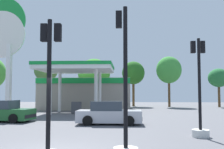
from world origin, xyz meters
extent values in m
cube|color=gray|center=(-2.27, 23.03, 1.83)|extent=(10.59, 5.55, 3.66)
cube|color=#148C38|center=(-2.27, 20.21, 3.31)|extent=(10.59, 0.12, 0.60)
cube|color=white|center=(-2.27, 16.72, 4.26)|extent=(7.02, 6.48, 0.35)
cube|color=#148C38|center=(-2.27, 16.72, 4.59)|extent=(7.12, 6.58, 0.30)
cylinder|color=silver|center=(-4.38, 14.93, 2.04)|extent=(0.32, 0.32, 4.09)
cylinder|color=silver|center=(-0.17, 14.93, 2.04)|extent=(0.32, 0.32, 4.09)
cylinder|color=silver|center=(-4.38, 18.50, 2.04)|extent=(0.32, 0.32, 4.09)
cylinder|color=silver|center=(-0.17, 18.50, 2.04)|extent=(0.32, 0.32, 4.09)
cube|color=#4C4C51|center=(-2.27, 16.72, 0.55)|extent=(0.90, 0.60, 1.10)
cube|color=white|center=(-9.08, 16.75, 3.40)|extent=(0.40, 0.56, 6.79)
cylinder|color=white|center=(-9.92, 16.75, 7.87)|extent=(4.76, 0.22, 4.76)
cylinder|color=#198C38|center=(-9.92, 16.77, 9.29)|extent=(4.76, 0.22, 4.76)
cube|color=white|center=(-9.92, 16.81, 8.58)|extent=(4.38, 0.08, 0.86)
cylinder|color=black|center=(-4.66, 9.98, 0.31)|extent=(0.65, 0.29, 0.63)
cylinder|color=black|center=(-4.87, 8.30, 0.31)|extent=(0.65, 0.29, 0.63)
cube|color=#1E5928|center=(-6.04, 9.30, 0.52)|extent=(4.32, 2.23, 0.75)
cube|color=#2D3842|center=(-6.18, 9.32, 1.17)|extent=(2.14, 1.77, 0.63)
cube|color=black|center=(-4.02, 9.05, 0.41)|extent=(0.32, 1.65, 0.24)
cylinder|color=black|center=(2.75, 8.98, 0.31)|extent=(0.63, 0.22, 0.62)
cylinder|color=black|center=(2.74, 7.30, 0.31)|extent=(0.63, 0.22, 0.62)
cylinder|color=black|center=(0.21, 9.00, 0.31)|extent=(0.63, 0.22, 0.62)
cylinder|color=black|center=(0.20, 7.32, 0.31)|extent=(0.63, 0.22, 0.62)
cube|color=#B2B2BA|center=(1.47, 8.15, 0.52)|extent=(4.12, 1.75, 0.74)
cube|color=#2D3842|center=(1.33, 8.15, 1.16)|extent=(1.97, 1.54, 0.62)
cube|color=black|center=(3.49, 8.13, 0.41)|extent=(0.13, 1.63, 0.23)
cylinder|color=silver|center=(5.95, 3.58, 0.17)|extent=(0.79, 0.79, 0.34)
cylinder|color=black|center=(5.95, 3.58, 2.46)|extent=(0.14, 0.14, 4.24)
cube|color=black|center=(5.73, 3.74, 4.19)|extent=(0.21, 0.20, 0.57)
sphere|color=red|center=(5.73, 3.86, 4.37)|extent=(0.15, 0.15, 0.15)
sphere|color=#D89E0C|center=(5.73, 3.86, 4.19)|extent=(0.15, 0.15, 0.15)
sphere|color=green|center=(5.73, 3.86, 4.01)|extent=(0.15, 0.15, 0.15)
cube|color=black|center=(6.17, 3.74, 4.19)|extent=(0.21, 0.20, 0.57)
sphere|color=red|center=(6.17, 3.86, 4.37)|extent=(0.15, 0.15, 0.15)
sphere|color=#D89E0C|center=(6.17, 3.86, 4.19)|extent=(0.15, 0.15, 0.15)
sphere|color=green|center=(6.17, 3.86, 4.01)|extent=(0.15, 0.15, 0.15)
cylinder|color=black|center=(2.53, -0.17, 2.59)|extent=(0.14, 0.14, 4.65)
cube|color=black|center=(2.31, -0.01, 4.53)|extent=(0.21, 0.20, 0.57)
sphere|color=red|center=(2.31, 0.11, 4.71)|extent=(0.15, 0.15, 0.15)
sphere|color=#D89E0C|center=(2.31, 0.11, 4.53)|extent=(0.15, 0.15, 0.15)
sphere|color=green|center=(2.31, 0.11, 4.35)|extent=(0.15, 0.15, 0.15)
cylinder|color=black|center=(0.15, -0.78, 2.31)|extent=(0.14, 0.14, 4.08)
cube|color=black|center=(-0.07, -0.62, 3.96)|extent=(0.21, 0.20, 0.57)
sphere|color=red|center=(-0.07, -0.50, 4.14)|extent=(0.15, 0.15, 0.15)
sphere|color=#D89E0C|center=(-0.07, -0.50, 3.96)|extent=(0.15, 0.15, 0.15)
sphere|color=green|center=(-0.07, -0.50, 3.78)|extent=(0.15, 0.15, 0.15)
cube|color=black|center=(0.37, -0.62, 3.96)|extent=(0.21, 0.20, 0.57)
sphere|color=red|center=(0.37, -0.50, 4.14)|extent=(0.15, 0.15, 0.15)
sphere|color=#D89E0C|center=(0.37, -0.50, 3.96)|extent=(0.15, 0.15, 0.15)
sphere|color=green|center=(0.37, -0.50, 3.78)|extent=(0.15, 0.15, 0.15)
cylinder|color=brown|center=(-8.68, 27.59, 1.88)|extent=(0.25, 0.25, 3.77)
ellipsoid|color=#426933|center=(-8.68, 27.59, 4.98)|extent=(3.24, 3.24, 2.74)
cylinder|color=brown|center=(-2.03, 28.86, 1.49)|extent=(0.36, 0.36, 2.99)
ellipsoid|color=#3B922C|center=(-2.03, 28.86, 4.72)|extent=(4.62, 4.62, 4.22)
cylinder|color=brown|center=(3.64, 29.52, 1.81)|extent=(0.35, 0.35, 3.61)
ellipsoid|color=#27621F|center=(3.64, 29.52, 4.84)|extent=(3.28, 3.28, 3.32)
cylinder|color=brown|center=(8.58, 28.37, 1.92)|extent=(0.33, 0.33, 3.84)
ellipsoid|color=green|center=(8.58, 28.37, 5.15)|extent=(3.50, 3.50, 3.76)
cylinder|color=brown|center=(15.28, 28.02, 1.47)|extent=(0.33, 0.33, 2.93)
ellipsoid|color=#266C35|center=(15.28, 28.02, 4.00)|extent=(2.84, 2.84, 2.55)
camera|label=1|loc=(2.54, -8.86, 2.06)|focal=42.34mm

